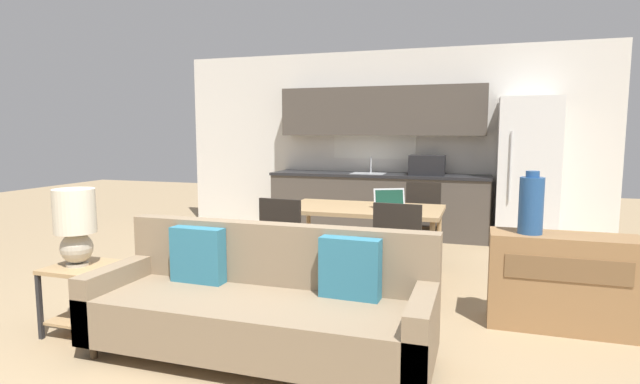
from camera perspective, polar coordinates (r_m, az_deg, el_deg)
name	(u,v)px	position (r m, az deg, el deg)	size (l,w,h in m)	color
ground_plane	(248,360)	(3.51, -8.26, -18.47)	(20.00, 20.00, 0.00)	#9E8460
wall_back	(383,142)	(7.61, 7.19, 5.71)	(6.40, 0.07, 2.70)	silver
kitchen_counter	(379,177)	(7.34, 6.81, 1.69)	(3.15, 0.65, 2.15)	#4C443D
refrigerator	(527,172)	(7.12, 22.56, 2.11)	(0.75, 0.72, 1.95)	white
dining_table	(363,213)	(5.14, 4.99, -2.40)	(1.59, 0.89, 0.73)	tan
couch	(263,306)	(3.46, -6.58, -12.82)	(2.29, 0.80, 0.86)	#3D2D1E
side_table	(85,287)	(4.19, -25.30, -9.80)	(0.47, 0.47, 0.51)	tan
table_lamp	(75,223)	(4.09, -26.19, -3.15)	(0.30, 0.30, 0.57)	#B2A893
credenza	(562,282)	(4.28, 25.92, -9.21)	(1.06, 0.40, 0.73)	olive
vase	(531,205)	(4.10, 22.99, -1.33)	(0.18, 0.18, 0.48)	#234C84
dining_chair_near_right	(400,249)	(4.29, 9.10, -6.43)	(0.44, 0.44, 0.92)	black
dining_chair_far_right	(422,218)	(5.83, 11.55, -2.96)	(0.42, 0.42, 0.92)	black
dining_chair_near_left	(286,241)	(4.53, -3.85, -5.65)	(0.46, 0.46, 0.92)	black
laptop	(391,204)	(5.04, 8.12, -1.38)	(0.40, 0.37, 0.20)	#B7BABC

